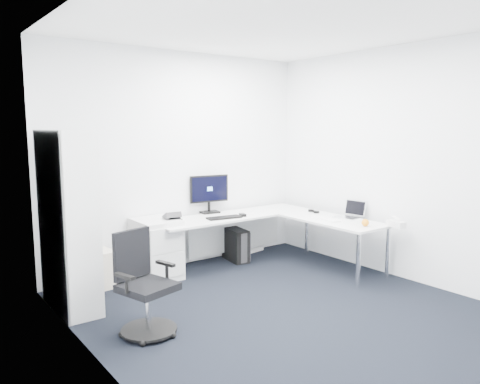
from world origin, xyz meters
TOP-DOWN VIEW (x-y plane):
  - ground at (0.00, 0.00)m, footprint 4.20×4.20m
  - ceiling at (0.00, 0.00)m, footprint 4.20×4.20m
  - wall_back at (0.00, 2.10)m, footprint 3.60×0.02m
  - wall_left at (-1.80, 0.00)m, footprint 0.02×4.20m
  - wall_right at (1.80, 0.00)m, footprint 0.02×4.20m
  - l_desk at (0.55, 1.40)m, footprint 2.21×1.24m
  - drawer_pedestal at (-0.53, 1.80)m, footprint 0.46×0.57m
  - bookshelf at (-1.62, 1.45)m, footprint 0.34×0.87m
  - task_chair at (-1.28, 0.44)m, footprint 0.62×0.62m
  - black_pc_tower at (0.64, 1.80)m, footprint 0.26×0.47m
  - beige_pc_tower at (-1.15, 1.92)m, footprint 0.23×0.45m
  - power_strip at (1.09, 1.98)m, footprint 0.36×0.12m
  - monitor at (0.37, 2.01)m, footprint 0.55×0.25m
  - black_keyboard at (0.31, 1.59)m, footprint 0.45×0.22m
  - mouse at (0.58, 1.56)m, footprint 0.09×0.12m
  - desk_phone at (-0.35, 1.73)m, footprint 0.22×0.22m
  - laptop at (1.53, 0.68)m, footprint 0.34×0.33m
  - white_keyboard at (1.27, 0.80)m, footprint 0.17×0.45m
  - headphones at (1.50, 1.21)m, footprint 0.14×0.19m
  - orange_fruit at (1.33, 0.24)m, footprint 0.08×0.08m
  - tissue_box at (1.58, 0.01)m, footprint 0.13×0.22m

SIDE VIEW (x-z plane):
  - ground at x=0.00m, z-range 0.00..0.00m
  - power_strip at x=1.09m, z-range 0.00..0.04m
  - beige_pc_tower at x=-1.15m, z-range 0.00..0.41m
  - black_pc_tower at x=0.64m, z-range 0.00..0.43m
  - l_desk at x=0.55m, z-range 0.00..0.64m
  - drawer_pedestal at x=-0.53m, z-range 0.00..0.70m
  - task_chair at x=-1.28m, z-range 0.00..0.89m
  - white_keyboard at x=1.27m, z-range 0.64..0.66m
  - black_keyboard at x=0.31m, z-range 0.64..0.67m
  - mouse at x=0.58m, z-range 0.64..0.68m
  - headphones at x=1.50m, z-range 0.64..0.69m
  - tissue_box at x=1.58m, z-range 0.64..0.72m
  - orange_fruit at x=1.33m, z-range 0.64..0.73m
  - desk_phone at x=-0.35m, z-range 0.64..0.78m
  - laptop at x=1.53m, z-range 0.64..0.86m
  - bookshelf at x=-1.62m, z-range 0.00..1.75m
  - monitor at x=0.37m, z-range 0.64..1.16m
  - wall_back at x=0.00m, z-range 0.00..2.70m
  - wall_left at x=-1.80m, z-range 0.00..2.70m
  - wall_right at x=1.80m, z-range 0.00..2.70m
  - ceiling at x=0.00m, z-range 2.70..2.70m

